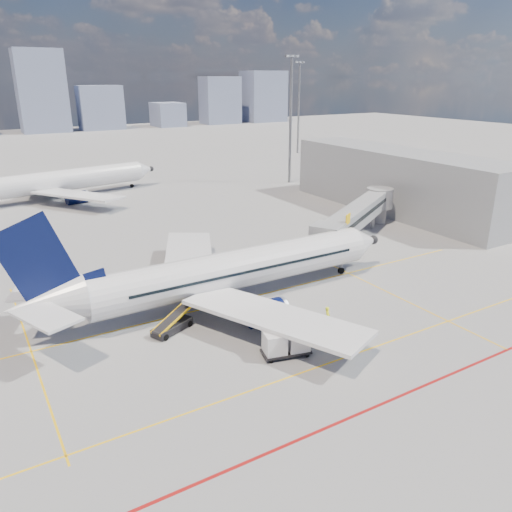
{
  "coord_description": "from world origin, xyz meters",
  "views": [
    {
      "loc": [
        -22.53,
        -32.4,
        21.32
      ],
      "look_at": [
        2.16,
        8.92,
        4.0
      ],
      "focal_mm": 35.0,
      "sensor_mm": 36.0,
      "label": 1
    }
  ],
  "objects": [
    {
      "name": "terminal_block",
      "position": [
        39.95,
        26.0,
        5.0
      ],
      "size": [
        10.0,
        42.0,
        10.0
      ],
      "color": "gray",
      "rests_on": "ground"
    },
    {
      "name": "baggage_tug",
      "position": [
        3.07,
        -1.85,
        0.67
      ],
      "size": [
        2.24,
        1.72,
        1.4
      ],
      "rotation": [
        0.0,
        0.0,
        0.29
      ],
      "color": "silver",
      "rests_on": "ground"
    },
    {
      "name": "main_aircraft",
      "position": [
        -1.98,
        8.31,
        3.22
      ],
      "size": [
        40.19,
        35.03,
        11.71
      ],
      "rotation": [
        0.0,
        0.0,
        0.0
      ],
      "color": "silver",
      "rests_on": "ground"
    },
    {
      "name": "belt_loader",
      "position": [
        -8.54,
        5.36,
        0.61
      ],
      "size": [
        5.7,
        3.52,
        2.35
      ],
      "rotation": [
        0.0,
        0.0,
        0.43
      ],
      "color": "black",
      "rests_on": "ground"
    },
    {
      "name": "ramp_worker",
      "position": [
        3.71,
        -1.03,
        0.97
      ],
      "size": [
        0.77,
        0.85,
        1.95
      ],
      "primitive_type": "imported",
      "rotation": [
        0.0,
        0.0,
        1.02
      ],
      "color": "#F9FF1A",
      "rests_on": "ground"
    },
    {
      "name": "second_aircraft",
      "position": [
        -7.58,
        64.27,
        3.22
      ],
      "size": [
        39.77,
        34.38,
        11.68
      ],
      "rotation": [
        0.0,
        0.0,
        0.18
      ],
      "color": "silver",
      "rests_on": "ground"
    },
    {
      "name": "distant_skyline",
      "position": [
        16.76,
        190.0,
        11.25
      ],
      "size": [
        254.13,
        14.89,
        31.82
      ],
      "color": "slate",
      "rests_on": "ground"
    },
    {
      "name": "apron_markings",
      "position": [
        -0.58,
        -3.91,
        0.01
      ],
      "size": [
        90.0,
        35.12,
        0.01
      ],
      "color": "yellow",
      "rests_on": "ground"
    },
    {
      "name": "floodlight_mast_ne",
      "position": [
        38.0,
        55.0,
        13.59
      ],
      "size": [
        3.2,
        0.61,
        25.45
      ],
      "color": "slate",
      "rests_on": "ground"
    },
    {
      "name": "floodlight_mast_far",
      "position": [
        65.0,
        90.0,
        13.59
      ],
      "size": [
        3.2,
        0.61,
        25.45
      ],
      "color": "slate",
      "rests_on": "ground"
    },
    {
      "name": "ground",
      "position": [
        0.0,
        0.0,
        0.0
      ],
      "size": [
        420.0,
        420.0,
        0.0
      ],
      "primitive_type": "plane",
      "color": "gray",
      "rests_on": "ground"
    },
    {
      "name": "cargo_dolly",
      "position": [
        -2.29,
        -3.26,
        1.18
      ],
      "size": [
        4.22,
        2.63,
        2.15
      ],
      "rotation": [
        0.0,
        0.0,
        -0.24
      ],
      "color": "black",
      "rests_on": "ground"
    },
    {
      "name": "jet_bridge",
      "position": [
        23.51,
        16.91,
        3.74
      ],
      "size": [
        23.55,
        15.78,
        6.3
      ],
      "color": "gray",
      "rests_on": "ground"
    }
  ]
}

